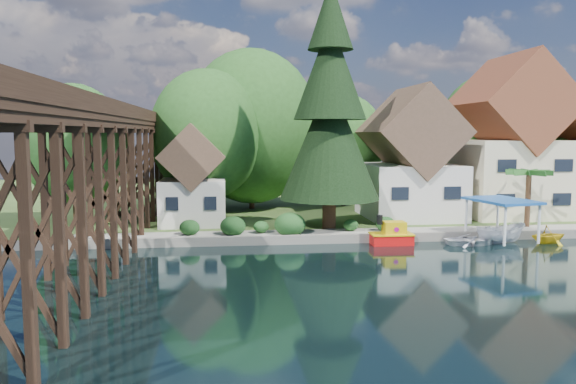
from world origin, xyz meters
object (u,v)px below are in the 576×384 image
at_px(shed, 193,182).
at_px(boat_white_a, 473,239).
at_px(trestle_bridge, 100,171).
at_px(palm_tree, 529,174).
at_px(tugboat, 392,235).
at_px(house_center, 509,147).
at_px(conifer, 330,111).
at_px(boat_canopy, 501,224).
at_px(boat_yellow, 548,233).
at_px(house_left, 410,163).

xyz_separation_m(shed, boat_white_a, (19.33, -8.00, -3.44)).
distance_m(trestle_bridge, boat_white_a, 24.86).
relative_size(palm_tree, boat_white_a, 1.23).
bearing_deg(tugboat, house_center, 35.30).
height_order(conifer, boat_white_a, conifer).
bearing_deg(conifer, boat_canopy, -21.77).
bearing_deg(boat_yellow, conifer, 63.55).
distance_m(trestle_bridge, palm_tree, 30.60).
distance_m(shed, palm_tree, 25.62).
bearing_deg(tugboat, boat_yellow, -4.78).
height_order(house_center, boat_white_a, house_center).
xyz_separation_m(house_center, boat_yellow, (-2.31, -10.23, -5.72)).
height_order(trestle_bridge, house_center, house_center).
distance_m(palm_tree, boat_canopy, 5.98).
relative_size(house_center, boat_white_a, 3.69).
relative_size(house_left, house_center, 0.79).
xyz_separation_m(house_center, conifer, (-16.80, -5.35, 2.82)).
relative_size(shed, conifer, 0.43).
xyz_separation_m(conifer, boat_white_a, (9.13, -4.65, -8.84)).
relative_size(shed, tugboat, 2.69).
distance_m(house_left, boat_canopy, 10.64).
height_order(shed, boat_white_a, shed).
bearing_deg(trestle_bridge, palm_tree, 9.08).
height_order(boat_white_a, boat_yellow, boat_yellow).
bearing_deg(boat_yellow, house_center, -20.56).
relative_size(house_left, conifer, 0.61).
bearing_deg(tugboat, boat_canopy, -3.84).
height_order(shed, tugboat, shed).
distance_m(house_center, palm_tree, 7.00).
relative_size(house_left, shed, 1.40).
bearing_deg(trestle_bridge, boat_white_a, 3.13).
xyz_separation_m(palm_tree, boat_canopy, (-3.79, -3.33, -3.21)).
bearing_deg(boat_canopy, house_left, 110.12).
distance_m(house_left, house_center, 9.10).
bearing_deg(conifer, trestle_bridge, -158.52).
distance_m(palm_tree, boat_white_a, 8.00).
distance_m(trestle_bridge, shed, 10.69).
relative_size(house_left, boat_white_a, 2.93).
bearing_deg(shed, boat_white_a, -22.48).
distance_m(conifer, boat_white_a, 13.53).
xyz_separation_m(house_left, boat_canopy, (3.42, -9.33, -3.82)).
xyz_separation_m(shed, boat_yellow, (24.69, -8.22, -3.13)).
relative_size(tugboat, boat_canopy, 0.55).
height_order(palm_tree, boat_yellow, palm_tree).
bearing_deg(house_center, boat_white_a, -127.51).
bearing_deg(house_left, boat_canopy, -69.88).
relative_size(shed, boat_white_a, 2.08).
xyz_separation_m(house_center, tugboat, (-13.16, -9.32, -5.79)).
distance_m(shed, tugboat, 15.98).
bearing_deg(shed, tugboat, -27.87).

